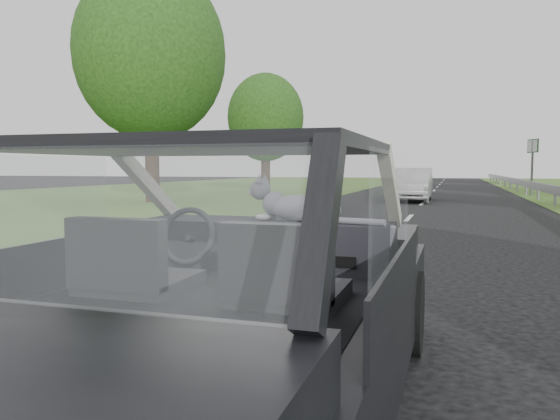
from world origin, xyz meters
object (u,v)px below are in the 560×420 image
Objects in this scene: subject_car at (227,283)px; highway_sign at (532,167)px; cat at (302,207)px; other_car at (412,185)px.

subject_car is 26.19m from highway_sign.
highway_sign is at bearing 88.54° from cat.
other_car reaches higher than cat.
other_car is (-0.47, 19.54, -0.06)m from subject_car.
other_car is at bearing 91.38° from subject_car.
highway_sign reaches higher than other_car.
cat is 25.57m from highway_sign.
cat is at bearing 67.52° from subject_car.
subject_car reaches higher than cat.
highway_sign is (4.61, 25.78, 0.61)m from subject_car.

